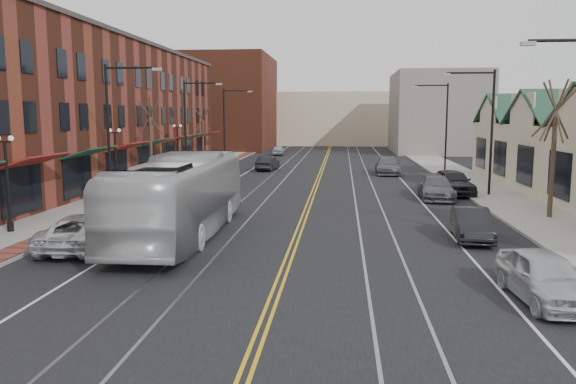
% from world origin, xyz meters
% --- Properties ---
extents(ground, '(160.00, 160.00, 0.00)m').
position_xyz_m(ground, '(0.00, 0.00, 0.00)').
color(ground, black).
rests_on(ground, ground).
extents(sidewalk_left, '(4.00, 120.00, 0.15)m').
position_xyz_m(sidewalk_left, '(-12.00, 20.00, 0.07)').
color(sidewalk_left, gray).
rests_on(sidewalk_left, ground).
extents(sidewalk_right, '(4.00, 120.00, 0.15)m').
position_xyz_m(sidewalk_right, '(12.00, 20.00, 0.07)').
color(sidewalk_right, gray).
rests_on(sidewalk_right, ground).
extents(building_left, '(10.00, 50.00, 11.00)m').
position_xyz_m(building_left, '(-19.00, 27.00, 5.50)').
color(building_left, brown).
rests_on(building_left, ground).
extents(backdrop_left, '(14.00, 18.00, 14.00)m').
position_xyz_m(backdrop_left, '(-16.00, 70.00, 7.00)').
color(backdrop_left, brown).
rests_on(backdrop_left, ground).
extents(backdrop_mid, '(22.00, 14.00, 9.00)m').
position_xyz_m(backdrop_mid, '(0.00, 85.00, 4.50)').
color(backdrop_mid, beige).
rests_on(backdrop_mid, ground).
extents(backdrop_right, '(12.00, 16.00, 11.00)m').
position_xyz_m(backdrop_right, '(15.00, 65.00, 5.50)').
color(backdrop_right, slate).
rests_on(backdrop_right, ground).
extents(streetlight_l_1, '(3.33, 0.25, 8.00)m').
position_xyz_m(streetlight_l_1, '(-11.05, 16.00, 5.03)').
color(streetlight_l_1, black).
rests_on(streetlight_l_1, sidewalk_left).
extents(streetlight_l_2, '(3.33, 0.25, 8.00)m').
position_xyz_m(streetlight_l_2, '(-11.05, 32.00, 5.03)').
color(streetlight_l_2, black).
rests_on(streetlight_l_2, sidewalk_left).
extents(streetlight_l_3, '(3.33, 0.25, 8.00)m').
position_xyz_m(streetlight_l_3, '(-11.05, 48.00, 5.03)').
color(streetlight_l_3, black).
rests_on(streetlight_l_3, sidewalk_left).
extents(streetlight_r_1, '(3.33, 0.25, 8.00)m').
position_xyz_m(streetlight_r_1, '(11.05, 22.00, 5.03)').
color(streetlight_r_1, black).
rests_on(streetlight_r_1, sidewalk_right).
extents(streetlight_r_2, '(3.33, 0.25, 8.00)m').
position_xyz_m(streetlight_r_2, '(11.05, 38.00, 5.03)').
color(streetlight_r_2, black).
rests_on(streetlight_r_2, sidewalk_right).
extents(lamppost_l_1, '(0.84, 0.28, 4.27)m').
position_xyz_m(lamppost_l_1, '(-12.80, 8.00, 2.20)').
color(lamppost_l_1, black).
rests_on(lamppost_l_1, sidewalk_left).
extents(lamppost_l_2, '(0.84, 0.28, 4.27)m').
position_xyz_m(lamppost_l_2, '(-12.80, 20.00, 2.20)').
color(lamppost_l_2, black).
rests_on(lamppost_l_2, sidewalk_left).
extents(lamppost_l_3, '(0.84, 0.28, 4.27)m').
position_xyz_m(lamppost_l_3, '(-12.80, 34.00, 2.20)').
color(lamppost_l_3, black).
rests_on(lamppost_l_3, sidewalk_left).
extents(tree_left_near, '(1.78, 1.37, 6.48)m').
position_xyz_m(tree_left_near, '(-12.50, 26.00, 3.51)').
color(tree_left_near, '#382B21').
rests_on(tree_left_near, sidewalk_left).
extents(tree_left_far, '(1.66, 1.28, 6.02)m').
position_xyz_m(tree_left_far, '(-12.50, 42.00, 3.28)').
color(tree_left_far, '#382B21').
rests_on(tree_left_far, sidewalk_left).
extents(tree_right_mid, '(1.90, 1.46, 6.93)m').
position_xyz_m(tree_right_mid, '(12.50, 14.00, 3.75)').
color(tree_right_mid, '#382B21').
rests_on(tree_right_mid, sidewalk_right).
extents(manhole_far, '(0.60, 0.60, 0.02)m').
position_xyz_m(manhole_far, '(-11.20, 8.00, 0.16)').
color(manhole_far, '#592D19').
rests_on(manhole_far, sidewalk_left).
extents(traffic_signal, '(0.18, 0.15, 3.80)m').
position_xyz_m(traffic_signal, '(-10.60, 24.00, 2.35)').
color(traffic_signal, black).
rests_on(traffic_signal, sidewalk_left).
extents(transit_bus, '(3.13, 12.85, 3.57)m').
position_xyz_m(transit_bus, '(-5.00, 8.28, 1.78)').
color(transit_bus, '#BBBBBD').
rests_on(transit_bus, ground).
extents(parked_suv, '(2.62, 5.30, 1.44)m').
position_xyz_m(parked_suv, '(-8.17, 5.71, 0.72)').
color(parked_suv, silver).
rests_on(parked_suv, ground).
extents(parked_car_a, '(2.03, 4.41, 1.47)m').
position_xyz_m(parked_car_a, '(7.77, 0.93, 0.73)').
color(parked_car_a, silver).
rests_on(parked_car_a, ground).
extents(parked_car_b, '(1.73, 4.20, 1.35)m').
position_xyz_m(parked_car_b, '(7.50, 8.91, 0.68)').
color(parked_car_b, black).
rests_on(parked_car_b, ground).
extents(parked_car_c, '(2.26, 5.10, 1.45)m').
position_xyz_m(parked_car_c, '(7.89, 20.64, 0.73)').
color(parked_car_c, '#5D5C63').
rests_on(parked_car_c, ground).
extents(parked_car_d, '(2.60, 5.21, 1.70)m').
position_xyz_m(parked_car_d, '(9.30, 22.71, 0.85)').
color(parked_car_d, black).
rests_on(parked_car_d, ground).
extents(distant_car_left, '(1.91, 4.20, 1.34)m').
position_xyz_m(distant_car_left, '(-5.12, 37.56, 0.67)').
color(distant_car_left, black).
rests_on(distant_car_left, ground).
extents(distant_car_right, '(2.24, 5.24, 1.51)m').
position_xyz_m(distant_car_right, '(6.00, 35.27, 0.75)').
color(distant_car_right, '#5A5B61').
rests_on(distant_car_right, ground).
extents(distant_car_far, '(1.59, 3.86, 1.31)m').
position_xyz_m(distant_car_far, '(-6.34, 57.42, 0.65)').
color(distant_car_far, '#B1B1B8').
rests_on(distant_car_far, ground).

